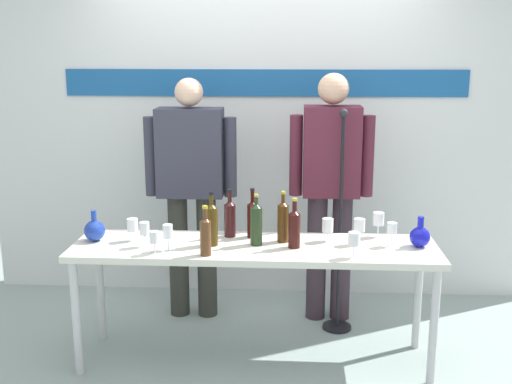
% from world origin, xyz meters
% --- Properties ---
extents(ground_plane, '(10.00, 10.00, 0.00)m').
position_xyz_m(ground_plane, '(0.00, 0.00, 0.00)').
color(ground_plane, '#94A7A1').
extents(back_wall, '(4.33, 0.11, 3.00)m').
position_xyz_m(back_wall, '(0.00, 1.21, 1.50)').
color(back_wall, white).
rests_on(back_wall, ground).
extents(display_table, '(2.21, 0.57, 0.76)m').
position_xyz_m(display_table, '(0.00, 0.00, 0.69)').
color(display_table, silver).
rests_on(display_table, ground).
extents(decanter_blue_left, '(0.13, 0.13, 0.19)m').
position_xyz_m(decanter_blue_left, '(-0.99, 0.03, 0.83)').
color(decanter_blue_left, '#1D39A1').
rests_on(decanter_blue_left, display_table).
extents(decanter_blue_right, '(0.12, 0.12, 0.19)m').
position_xyz_m(decanter_blue_right, '(0.99, 0.03, 0.83)').
color(decanter_blue_right, '#1619BD').
rests_on(decanter_blue_right, display_table).
extents(presenter_left, '(0.65, 0.22, 1.73)m').
position_xyz_m(presenter_left, '(-0.49, 0.67, 1.00)').
color(presenter_left, '#30302A').
rests_on(presenter_left, ground).
extents(presenter_right, '(0.58, 0.22, 1.76)m').
position_xyz_m(presenter_right, '(0.49, 0.67, 1.01)').
color(presenter_right, '#372A33').
rests_on(presenter_right, ground).
extents(wine_bottle_0, '(0.07, 0.07, 0.31)m').
position_xyz_m(wine_bottle_0, '(0.01, 0.01, 0.90)').
color(wine_bottle_0, '#22371C').
rests_on(wine_bottle_0, display_table).
extents(wine_bottle_1, '(0.07, 0.07, 0.33)m').
position_xyz_m(wine_bottle_1, '(-0.26, -0.01, 0.90)').
color(wine_bottle_1, '#42300C').
rests_on(wine_bottle_1, display_table).
extents(wine_bottle_2, '(0.07, 0.07, 0.31)m').
position_xyz_m(wine_bottle_2, '(-0.02, 0.17, 0.89)').
color(wine_bottle_2, '#320A07').
rests_on(wine_bottle_2, display_table).
extents(wine_bottle_3, '(0.07, 0.07, 0.31)m').
position_xyz_m(wine_bottle_3, '(-0.17, 0.17, 0.89)').
color(wine_bottle_3, '#351416').
rests_on(wine_bottle_3, display_table).
extents(wine_bottle_4, '(0.07, 0.07, 0.32)m').
position_xyz_m(wine_bottle_4, '(0.17, 0.08, 0.89)').
color(wine_bottle_4, '#46270B').
rests_on(wine_bottle_4, display_table).
extents(wine_bottle_5, '(0.07, 0.07, 0.30)m').
position_xyz_m(wine_bottle_5, '(0.24, -0.03, 0.89)').
color(wine_bottle_5, '#330F0C').
rests_on(wine_bottle_5, display_table).
extents(wine_bottle_6, '(0.06, 0.06, 0.29)m').
position_xyz_m(wine_bottle_6, '(-0.27, -0.20, 0.88)').
color(wine_bottle_6, '#533119').
rests_on(wine_bottle_6, display_table).
extents(wine_glass_left_0, '(0.06, 0.06, 0.15)m').
position_xyz_m(wine_glass_left_0, '(-0.65, -0.07, 0.87)').
color(wine_glass_left_0, white).
rests_on(wine_glass_left_0, display_table).
extents(wine_glass_left_1, '(0.06, 0.06, 0.14)m').
position_xyz_m(wine_glass_left_1, '(-0.57, -0.19, 0.86)').
color(wine_glass_left_1, white).
rests_on(wine_glass_left_1, display_table).
extents(wine_glass_left_2, '(0.06, 0.06, 0.16)m').
position_xyz_m(wine_glass_left_2, '(-0.50, -0.13, 0.87)').
color(wine_glass_left_2, white).
rests_on(wine_glass_left_2, display_table).
extents(wine_glass_left_3, '(0.07, 0.07, 0.14)m').
position_xyz_m(wine_glass_left_3, '(-0.75, 0.04, 0.86)').
color(wine_glass_left_3, white).
rests_on(wine_glass_left_3, display_table).
extents(wine_glass_right_0, '(0.07, 0.07, 0.15)m').
position_xyz_m(wine_glass_right_0, '(0.58, -0.19, 0.87)').
color(wine_glass_right_0, white).
rests_on(wine_glass_right_0, display_table).
extents(wine_glass_right_1, '(0.06, 0.06, 0.15)m').
position_xyz_m(wine_glass_right_1, '(0.82, 0.03, 0.87)').
color(wine_glass_right_1, white).
rests_on(wine_glass_right_1, display_table).
extents(wine_glass_right_2, '(0.07, 0.07, 0.16)m').
position_xyz_m(wine_glass_right_2, '(0.63, 0.06, 0.88)').
color(wine_glass_right_2, white).
rests_on(wine_glass_right_2, display_table).
extents(wine_glass_right_3, '(0.07, 0.07, 0.16)m').
position_xyz_m(wine_glass_right_3, '(0.77, 0.22, 0.87)').
color(wine_glass_right_3, white).
rests_on(wine_glass_right_3, display_table).
extents(wine_glass_right_4, '(0.07, 0.07, 0.14)m').
position_xyz_m(wine_glass_right_4, '(0.44, 0.11, 0.86)').
color(wine_glass_right_4, white).
rests_on(wine_glass_right_4, display_table).
extents(microphone_stand, '(0.20, 0.20, 1.54)m').
position_xyz_m(microphone_stand, '(0.55, 0.49, 0.52)').
color(microphone_stand, black).
rests_on(microphone_stand, ground).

